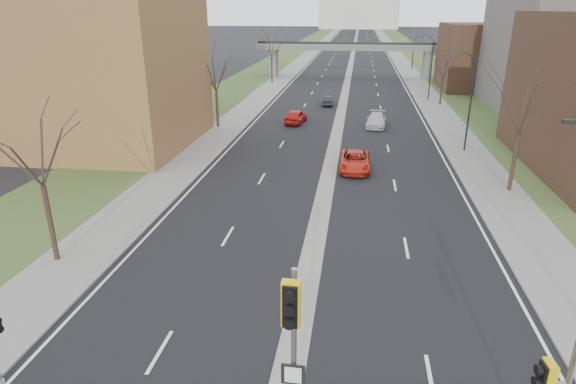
% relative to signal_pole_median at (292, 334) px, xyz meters
% --- Properties ---
extents(road_surface, '(20.00, 600.00, 0.01)m').
position_rel_signal_pole_median_xyz_m(road_surface, '(-0.55, 151.57, -4.13)').
color(road_surface, black).
rests_on(road_surface, ground).
extents(median_strip, '(1.20, 600.00, 0.02)m').
position_rel_signal_pole_median_xyz_m(median_strip, '(-0.55, 151.57, -4.13)').
color(median_strip, gray).
rests_on(median_strip, ground).
extents(sidewalk_right, '(4.00, 600.00, 0.12)m').
position_rel_signal_pole_median_xyz_m(sidewalk_right, '(11.45, 151.57, -4.07)').
color(sidewalk_right, gray).
rests_on(sidewalk_right, ground).
extents(sidewalk_left, '(4.00, 600.00, 0.12)m').
position_rel_signal_pole_median_xyz_m(sidewalk_left, '(-12.55, 151.57, -4.07)').
color(sidewalk_left, gray).
rests_on(sidewalk_left, ground).
extents(grass_verge_right, '(8.00, 600.00, 0.10)m').
position_rel_signal_pole_median_xyz_m(grass_verge_right, '(17.45, 151.57, -4.08)').
color(grass_verge_right, '#364922').
rests_on(grass_verge_right, ground).
extents(grass_verge_left, '(8.00, 600.00, 0.10)m').
position_rel_signal_pole_median_xyz_m(grass_verge_left, '(-18.55, 151.57, -4.08)').
color(grass_verge_left, '#364922').
rests_on(grass_verge_left, ground).
extents(apartment_building, '(25.00, 16.00, 22.00)m').
position_rel_signal_pole_median_xyz_m(apartment_building, '(-26.55, 31.57, 6.87)').
color(apartment_building, olive).
rests_on(apartment_building, ground).
extents(commercial_block_far, '(14.00, 14.00, 10.00)m').
position_rel_signal_pole_median_xyz_m(commercial_block_far, '(21.45, 71.57, 0.87)').
color(commercial_block_far, '#432D1F').
rests_on(commercial_block_far, ground).
extents(pedestrian_bridge, '(34.00, 3.00, 6.45)m').
position_rel_signal_pole_median_xyz_m(pedestrian_bridge, '(-0.55, 81.57, 0.71)').
color(pedestrian_bridge, slate).
rests_on(pedestrian_bridge, ground).
extents(streetlight_mid, '(2.61, 0.20, 8.70)m').
position_rel_signal_pole_median_xyz_m(streetlight_mid, '(10.43, 33.57, 2.82)').
color(streetlight_mid, black).
rests_on(streetlight_mid, sidewalk_right).
extents(streetlight_far, '(2.61, 0.20, 8.70)m').
position_rel_signal_pole_median_xyz_m(streetlight_far, '(10.43, 59.57, 2.82)').
color(streetlight_far, black).
rests_on(streetlight_far, sidewalk_right).
extents(tree_left_a, '(7.20, 7.20, 9.40)m').
position_rel_signal_pole_median_xyz_m(tree_left_a, '(-13.55, 9.57, 2.50)').
color(tree_left_a, '#382B21').
rests_on(tree_left_a, sidewalk_left).
extents(tree_left_b, '(6.75, 6.75, 8.81)m').
position_rel_signal_pole_median_xyz_m(tree_left_b, '(-13.55, 39.57, 2.09)').
color(tree_left_b, '#382B21').
rests_on(tree_left_b, sidewalk_left).
extents(tree_left_c, '(7.65, 7.65, 9.99)m').
position_rel_signal_pole_median_xyz_m(tree_left_c, '(-13.55, 73.57, 2.91)').
color(tree_left_c, '#382B21').
rests_on(tree_left_c, sidewalk_left).
extents(tree_right_a, '(7.20, 7.20, 9.40)m').
position_rel_signal_pole_median_xyz_m(tree_right_a, '(12.45, 23.57, 2.50)').
color(tree_right_a, '#382B21').
rests_on(tree_right_a, sidewalk_right).
extents(tree_right_b, '(6.30, 6.30, 8.22)m').
position_rel_signal_pole_median_xyz_m(tree_right_b, '(12.45, 56.57, 1.69)').
color(tree_right_b, '#382B21').
rests_on(tree_right_b, sidewalk_right).
extents(tree_right_c, '(7.65, 7.65, 9.99)m').
position_rel_signal_pole_median_xyz_m(tree_right_c, '(12.45, 96.57, 2.91)').
color(tree_right_c, '#382B21').
rests_on(tree_right_c, sidewalk_right).
extents(signal_pole_median, '(0.69, 0.96, 5.93)m').
position_rel_signal_pole_median_xyz_m(signal_pole_median, '(0.00, 0.00, 0.00)').
color(signal_pole_median, gray).
rests_on(signal_pole_median, ground).
extents(signal_pole_right, '(1.08, 0.96, 5.60)m').
position_rel_signal_pole_median_xyz_m(signal_pole_right, '(6.88, -0.12, -0.47)').
color(signal_pole_right, gray).
rests_on(signal_pole_right, ground).
extents(car_left_near, '(2.41, 4.79, 1.56)m').
position_rel_signal_pole_median_xyz_m(car_left_near, '(-5.40, 42.90, -3.35)').
color(car_left_near, '#AF1714').
rests_on(car_left_near, ground).
extents(car_left_far, '(1.57, 3.88, 1.25)m').
position_rel_signal_pole_median_xyz_m(car_left_far, '(-2.55, 54.14, -3.51)').
color(car_left_far, black).
rests_on(car_left_far, ground).
extents(car_right_near, '(2.47, 5.25, 1.45)m').
position_rel_signal_pole_median_xyz_m(car_right_near, '(1.45, 26.93, -3.41)').
color(car_right_near, red).
rests_on(car_right_near, ground).
extents(car_right_mid, '(2.43, 5.14, 1.45)m').
position_rel_signal_pole_median_xyz_m(car_right_mid, '(3.56, 42.42, -3.41)').
color(car_right_mid, '#BCBBC4').
rests_on(car_right_mid, ground).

